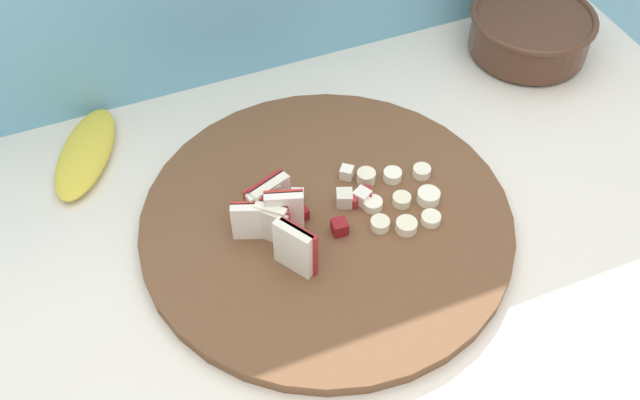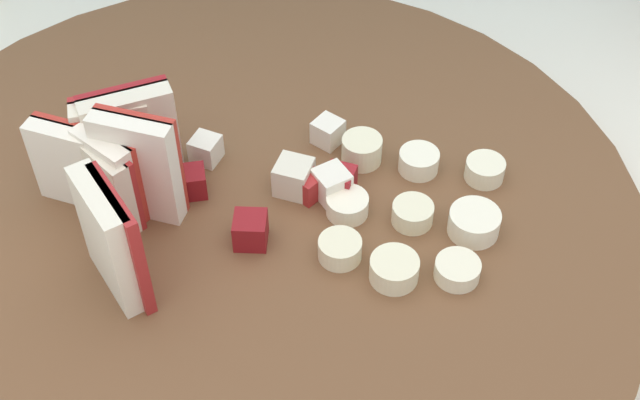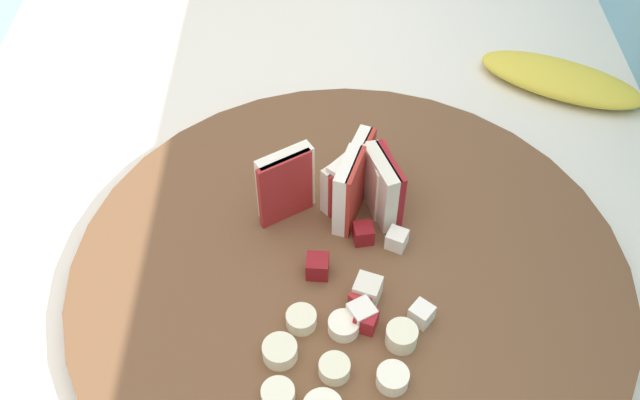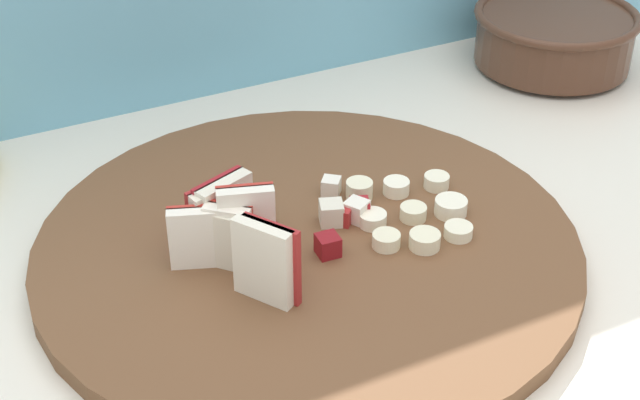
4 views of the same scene
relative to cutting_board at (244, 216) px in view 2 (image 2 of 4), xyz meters
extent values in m
cube|color=#6BADC6|center=(-0.04, 0.33, -0.23)|extent=(2.40, 0.04, 1.28)
cylinder|color=brown|center=(0.00, 0.00, 0.00)|extent=(0.45, 0.45, 0.02)
cube|color=#A32323|center=(-0.05, -0.05, 0.04)|extent=(0.03, 0.04, 0.07)
cube|color=#EFE5CC|center=(-0.06, -0.05, 0.04)|extent=(0.04, 0.05, 0.07)
cube|color=#A32323|center=(-0.07, 0.00, 0.03)|extent=(0.03, 0.03, 0.05)
cube|color=beige|center=(-0.07, -0.01, 0.03)|extent=(0.03, 0.04, 0.05)
cube|color=#B22D23|center=(-0.06, 0.00, 0.04)|extent=(0.03, 0.03, 0.05)
cube|color=white|center=(-0.07, 0.00, 0.04)|extent=(0.04, 0.03, 0.05)
cube|color=#B22D23|center=(-0.05, 0.00, 0.04)|extent=(0.04, 0.02, 0.06)
cube|color=white|center=(-0.05, 0.00, 0.04)|extent=(0.05, 0.02, 0.06)
cube|color=#B22D23|center=(-0.09, 0.01, 0.03)|extent=(0.04, 0.02, 0.05)
cube|color=white|center=(-0.09, 0.01, 0.03)|extent=(0.04, 0.02, 0.05)
cube|color=#A32323|center=(-0.07, 0.03, 0.04)|extent=(0.04, 0.01, 0.05)
cube|color=beige|center=(-0.07, 0.02, 0.04)|extent=(0.04, 0.02, 0.05)
cube|color=maroon|center=(-0.06, 0.03, 0.04)|extent=(0.05, 0.02, 0.06)
cube|color=beige|center=(-0.06, 0.03, 0.04)|extent=(0.05, 0.03, 0.06)
cube|color=maroon|center=(0.01, -0.03, 0.02)|extent=(0.02, 0.02, 0.02)
cube|color=maroon|center=(-0.03, 0.01, 0.02)|extent=(0.02, 0.02, 0.02)
cube|color=#A32323|center=(0.04, 0.01, 0.02)|extent=(0.02, 0.02, 0.02)
cube|color=maroon|center=(0.05, 0.01, 0.02)|extent=(0.02, 0.02, 0.02)
cube|color=beige|center=(0.03, 0.01, 0.02)|extent=(0.02, 0.02, 0.02)
cube|color=white|center=(0.05, 0.05, 0.02)|extent=(0.02, 0.02, 0.02)
cube|color=white|center=(-0.02, 0.04, 0.02)|extent=(0.02, 0.02, 0.02)
cube|color=white|center=(0.05, 0.01, 0.02)|extent=(0.02, 0.02, 0.02)
cylinder|color=beige|center=(0.05, -0.04, 0.01)|extent=(0.02, 0.02, 0.01)
cylinder|color=beige|center=(0.08, -0.05, 0.01)|extent=(0.03, 0.03, 0.01)
cylinder|color=#F4EAC6|center=(0.11, -0.06, 0.01)|extent=(0.02, 0.02, 0.01)
cylinder|color=white|center=(0.06, -0.01, 0.01)|extent=(0.02, 0.02, 0.01)
cylinder|color=beige|center=(0.09, -0.01, 0.01)|extent=(0.02, 0.02, 0.01)
cylinder|color=white|center=(0.12, -0.02, 0.02)|extent=(0.03, 0.03, 0.01)
cylinder|color=beige|center=(0.07, 0.04, 0.02)|extent=(0.02, 0.02, 0.02)
cylinder|color=white|center=(0.10, 0.03, 0.01)|extent=(0.02, 0.02, 0.01)
cylinder|color=#F4EAC6|center=(0.14, 0.02, 0.01)|extent=(0.02, 0.02, 0.01)
camera|label=1|loc=(-0.22, -0.52, 0.69)|focal=41.62mm
camera|label=2|loc=(0.04, -0.33, 0.36)|focal=48.70mm
camera|label=3|loc=(0.34, -0.02, 0.47)|focal=39.94mm
camera|label=4|loc=(-0.27, -0.56, 0.46)|focal=52.81mm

